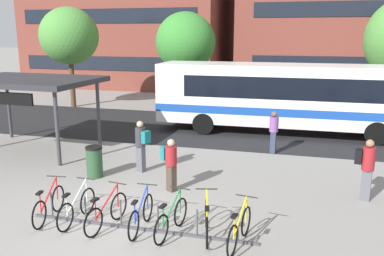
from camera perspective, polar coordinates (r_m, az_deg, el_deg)
ground at (r=10.90m, az=-10.89°, el=-12.38°), size 200.00×200.00×0.00m
bus_lane_asphalt at (r=20.42m, az=2.16°, el=-0.05°), size 80.00×7.20×0.01m
city_bus at (r=19.60m, az=12.89°, el=4.35°), size 12.06×2.72×3.20m
bike_rack at (r=10.29m, az=-7.25°, el=-13.28°), size 5.73×0.11×0.70m
parked_bicycle_red_0 at (r=11.20m, az=-19.10°, el=-10.03°), size 0.52×1.71×0.99m
parked_bicycle_white_1 at (r=10.85m, az=-15.58°, el=-10.54°), size 0.52×1.72×0.99m
parked_bicycle_red_2 at (r=10.40m, az=-11.70°, el=-11.38°), size 0.52×1.71×0.99m
parked_bicycle_blue_3 at (r=10.16m, az=-7.02°, el=-11.81°), size 0.52×1.72×0.99m
parked_bicycle_green_4 at (r=9.89m, az=-2.87°, el=-12.44°), size 0.52×1.71×0.99m
parked_bicycle_yellow_5 at (r=9.80m, az=2.03°, el=-12.69°), size 0.60×1.68×0.99m
parked_bicycle_yellow_6 at (r=9.49m, az=6.56°, el=-13.70°), size 0.52×1.71×0.99m
transit_shelter at (r=17.42m, az=-21.85°, el=5.79°), size 5.48×3.84×2.90m
commuter_teal_pack_0 at (r=13.98m, az=-7.01°, el=-2.04°), size 0.60×0.48×1.76m
commuter_black_pack_1 at (r=12.54m, az=22.91°, el=-4.77°), size 0.57×0.41×1.77m
commuter_teal_pack_3 at (r=12.27m, az=-2.99°, el=-4.59°), size 0.61×0.54×1.60m
commuter_navy_pack_4 at (r=16.35m, az=11.20°, el=-0.15°), size 0.36×0.53×1.67m
trash_bin at (r=13.91m, az=-13.29°, el=-4.53°), size 0.55×0.55×1.03m
street_tree_0 at (r=27.04m, az=-16.56°, el=12.03°), size 3.58×3.58×6.15m
street_tree_2 at (r=24.97m, az=-0.91°, el=11.74°), size 3.51×3.51×5.82m
building_left_wing at (r=38.70m, az=-8.22°, el=16.93°), size 16.58×10.48×14.62m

